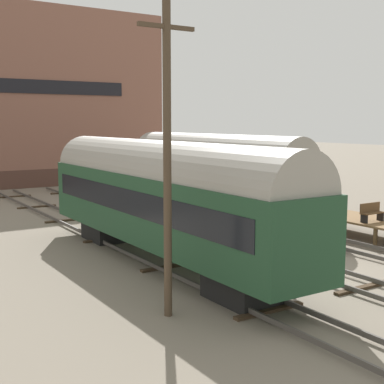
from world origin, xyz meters
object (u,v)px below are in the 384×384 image
object	(u,v)px
train_car_maroon	(212,169)
utility_pole	(167,151)
person_worker	(286,260)
train_car_green	(161,194)
bench	(371,212)

from	to	relation	value
train_car_maroon	utility_pole	world-z (taller)	utility_pole
person_worker	utility_pole	bearing A→B (deg)	177.96
train_car_maroon	utility_pole	xyz separation A→B (m)	(-11.18, -13.79, 2.08)
person_worker	utility_pole	xyz separation A→B (m)	(-4.57, 0.16, 3.86)
train_car_maroon	train_car_green	size ratio (longest dim) A/B	0.95
bench	person_worker	distance (m)	9.60
train_car_maroon	person_worker	size ratio (longest dim) A/B	8.92
utility_pole	train_car_maroon	bearing A→B (deg)	50.98
train_car_green	utility_pole	bearing A→B (deg)	-117.39
utility_pole	train_car_green	bearing A→B (deg)	62.61
train_car_green	utility_pole	xyz separation A→B (m)	(-2.74, -5.29, 2.06)
bench	utility_pole	size ratio (longest dim) A/B	0.15
train_car_maroon	train_car_green	distance (m)	11.98
train_car_green	bench	xyz separation A→B (m)	(10.71, -1.80, -1.43)
train_car_green	person_worker	xyz separation A→B (m)	(1.83, -5.45, -1.80)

